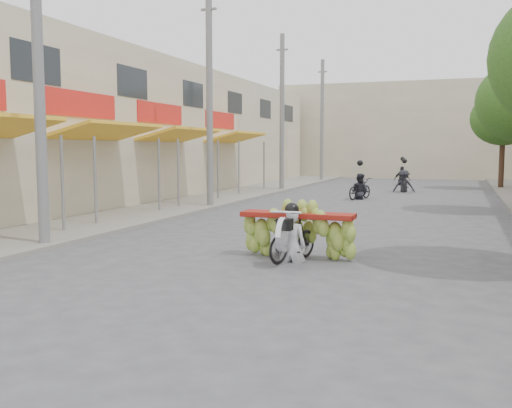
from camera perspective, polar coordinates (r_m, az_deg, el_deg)
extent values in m
plane|color=#535358|center=(8.30, -4.69, -9.96)|extent=(120.00, 120.00, 0.00)
cube|color=gray|center=(24.64, -5.11, 0.56)|extent=(4.00, 60.00, 0.12)
cube|color=beige|center=(26.23, -16.15, 7.09)|extent=(8.00, 40.00, 6.00)
cylinder|color=slate|center=(15.47, -18.79, 1.79)|extent=(0.08, 0.08, 2.55)
cube|color=gold|center=(18.51, -14.73, 7.06)|extent=(1.77, 4.00, 0.53)
cylinder|color=slate|center=(16.58, -15.78, 2.12)|extent=(0.08, 0.08, 2.55)
cylinder|color=slate|center=(19.62, -9.67, 2.76)|extent=(0.08, 0.08, 2.55)
cube|color=red|center=(19.06, -17.01, 9.51)|extent=(0.10, 3.50, 0.80)
cube|color=gold|center=(22.81, -7.57, 6.89)|extent=(1.77, 4.00, 0.53)
cylinder|color=slate|center=(20.85, -7.78, 2.95)|extent=(0.08, 0.08, 2.55)
cylinder|color=slate|center=(24.10, -3.83, 3.35)|extent=(0.08, 0.08, 2.55)
cube|color=red|center=(23.26, -9.55, 8.93)|extent=(0.10, 3.50, 0.80)
cube|color=gold|center=(28.28, -1.96, 6.68)|extent=(1.77, 4.00, 0.53)
cylinder|color=slate|center=(26.31, -1.74, 3.55)|extent=(0.08, 0.08, 2.55)
cylinder|color=slate|center=(29.69, 0.81, 3.79)|extent=(0.08, 0.08, 2.55)
cube|color=red|center=(28.64, -3.62, 8.36)|extent=(0.10, 3.50, 0.80)
cube|color=#1E2328|center=(17.62, -21.15, 12.99)|extent=(0.08, 2.00, 1.10)
cube|color=#1E2328|center=(21.64, -12.29, 11.79)|extent=(0.08, 2.00, 1.10)
cube|color=#1E2328|center=(26.00, -6.34, 10.83)|extent=(0.08, 2.00, 1.10)
cube|color=#1E2328|center=(30.56, -2.16, 10.07)|extent=(0.08, 2.00, 1.10)
cube|color=#1E2328|center=(35.23, 0.92, 9.49)|extent=(0.08, 2.00, 1.10)
cube|color=#1E2328|center=(39.99, 3.25, 9.02)|extent=(0.08, 2.00, 1.10)
cube|color=beige|center=(45.41, 15.64, 7.02)|extent=(20.00, 6.00, 7.00)
cylinder|color=slate|center=(13.59, -20.95, 12.75)|extent=(0.24, 0.24, 8.00)
cylinder|color=slate|center=(21.23, -4.68, 10.40)|extent=(0.24, 0.24, 8.00)
cube|color=slate|center=(21.73, -4.75, 18.83)|extent=(0.60, 0.08, 0.08)
cylinder|color=slate|center=(29.64, 2.61, 9.05)|extent=(0.24, 0.24, 8.00)
cube|color=slate|center=(30.00, 2.64, 15.16)|extent=(0.60, 0.08, 0.08)
cylinder|color=slate|center=(38.32, 6.62, 8.24)|extent=(0.24, 0.24, 8.00)
cube|color=slate|center=(38.60, 6.67, 12.99)|extent=(0.60, 0.08, 0.08)
cylinder|color=#3A2719|center=(33.35, 23.36, 4.09)|extent=(0.28, 0.28, 3.20)
ellipsoid|color=#315D1B|center=(33.38, 23.51, 7.86)|extent=(3.40, 3.40, 2.90)
imported|color=black|center=(11.26, 3.69, -3.48)|extent=(0.93, 1.58, 0.89)
cylinder|color=silver|center=(10.62, 2.73, -3.09)|extent=(0.10, 0.66, 0.66)
cube|color=black|center=(10.69, 2.89, -2.06)|extent=(0.28, 0.22, 0.22)
cylinder|color=silver|center=(10.76, 3.05, -0.83)|extent=(0.60, 0.05, 0.05)
cube|color=maroon|center=(11.54, 4.19, -1.10)|extent=(2.30, 0.55, 0.10)
imported|color=silver|center=(11.14, 3.64, -0.39)|extent=(0.55, 0.41, 1.53)
sphere|color=black|center=(11.05, 3.62, 3.38)|extent=(0.28, 0.28, 0.28)
imported|color=black|center=(25.23, 10.31, 1.51)|extent=(1.14, 1.74, 0.91)
imported|color=#25262D|center=(25.19, 10.34, 3.03)|extent=(0.91, 0.73, 1.65)
sphere|color=black|center=(25.17, 10.36, 4.06)|extent=(0.26, 0.26, 0.26)
imported|color=black|center=(29.73, 14.58, 2.19)|extent=(0.71, 1.88, 1.08)
imported|color=#25262D|center=(29.70, 14.61, 3.32)|extent=(1.11, 0.66, 1.65)
sphere|color=black|center=(29.69, 14.63, 4.19)|extent=(0.26, 0.26, 0.26)
imported|color=black|center=(35.51, 14.40, 2.50)|extent=(0.69, 1.48, 0.81)
imported|color=#25262D|center=(35.48, 14.43, 3.67)|extent=(1.02, 0.65, 1.65)
sphere|color=black|center=(35.47, 14.45, 4.40)|extent=(0.26, 0.26, 0.26)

